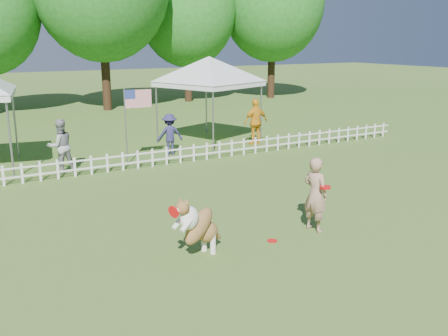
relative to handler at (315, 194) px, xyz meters
name	(u,v)px	position (x,y,z in m)	size (l,w,h in m)	color
ground	(268,241)	(-1.23, -0.02, -0.82)	(120.00, 120.00, 0.00)	#416E22
picket_fence	(145,159)	(-1.23, 6.98, -0.52)	(22.00, 0.08, 0.60)	white
handler	(315,194)	(0.00, 0.00, 0.00)	(0.60, 0.39, 1.63)	#A47962
dog	(199,226)	(-2.79, 0.00, -0.19)	(1.22, 0.41, 1.26)	brown
frisbee_on_turf	(272,241)	(-1.15, -0.07, -0.81)	(0.21, 0.21, 0.02)	red
canopy_tent_right	(209,101)	(2.56, 9.67, 0.85)	(3.22, 3.22, 3.33)	silver
flag_pole	(126,127)	(-1.60, 7.64, 0.44)	(0.97, 0.10, 2.52)	gray
spectator_a	(60,146)	(-3.69, 7.74, 0.02)	(0.81, 0.63, 1.67)	#929297
spectator_b	(170,134)	(0.24, 8.35, -0.08)	(0.95, 0.55, 1.48)	#282550
spectator_c	(256,122)	(3.91, 8.34, 0.09)	(1.06, 0.44, 1.80)	orange
tree_right	(187,21)	(7.77, 22.48, 4.38)	(6.20, 6.20, 10.40)	#20611B
tree_far_right	(273,14)	(13.77, 21.48, 4.88)	(7.00, 7.00, 11.40)	#20611B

